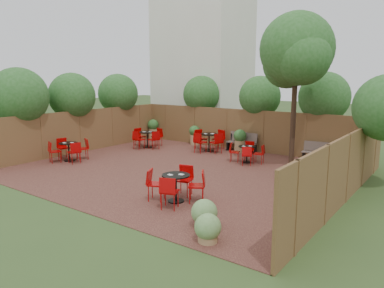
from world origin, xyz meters
The scene contains 13 objects.
ground centered at (0.00, 0.00, 0.00)m, with size 80.00×80.00×0.00m, color #354F23.
courtyard_paving centered at (0.00, 0.00, 0.01)m, with size 12.00×10.00×0.02m, color #3B1C18.
fence_back centered at (0.00, 5.00, 1.00)m, with size 12.00×0.08×2.00m, color brown.
fence_left centered at (-6.00, 0.00, 1.00)m, with size 0.08×10.00×2.00m, color brown.
fence_right centered at (6.00, 0.00, 1.00)m, with size 0.08×10.00×2.00m, color brown.
neighbour_building centered at (-4.50, 8.00, 4.00)m, with size 5.00×4.00×8.00m, color silver.
overhang_foliage centered at (-2.11, 2.34, 2.66)m, with size 15.57×10.64×2.45m.
courtyard_tree centered at (3.15, 3.10, 4.41)m, with size 2.90×2.82×5.98m.
park_bench_left centered at (0.13, 4.62, 0.49)m, with size 1.50×0.54×0.91m.
park_bench_right centered at (3.79, 4.62, 0.45)m, with size 1.39×0.56×0.84m.
bistro_tables centered at (-1.51, 0.94, 0.48)m, with size 8.60×8.40×0.96m.
planters centered at (-1.19, 3.95, 0.60)m, with size 11.88×3.89×1.14m.
low_shrubs centered at (4.22, -3.57, 0.33)m, with size 1.78×3.45×0.69m.
Camera 1 is at (8.48, -10.90, 3.62)m, focal length 34.72 mm.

